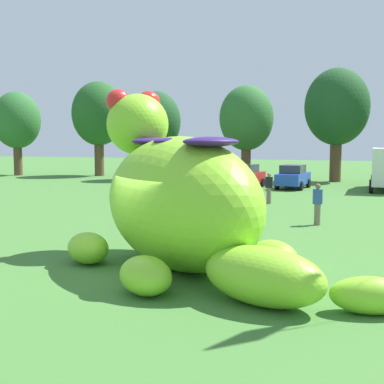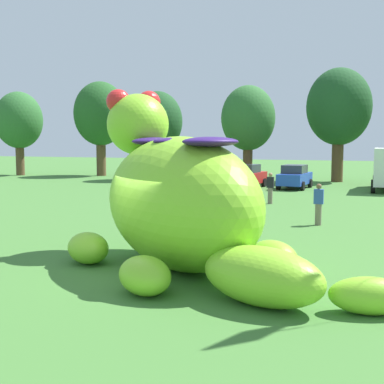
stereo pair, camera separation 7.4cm
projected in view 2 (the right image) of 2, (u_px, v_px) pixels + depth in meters
ground_plane at (148, 272)px, 13.54m from camera, size 160.00×160.00×0.00m
giant_inflatable_creature at (180, 201)px, 13.76m from camera, size 9.39×7.06×5.04m
car_orange at (156, 174)px, 40.39m from camera, size 1.95×4.10×1.72m
car_yellow at (202, 175)px, 38.89m from camera, size 2.06×4.16×1.72m
car_red at (247, 176)px, 37.51m from camera, size 2.30×4.27×1.72m
car_blue at (295, 177)px, 36.80m from camera, size 2.19×4.22×1.72m
tree_far_left at (19, 121)px, 50.68m from camera, size 4.66×4.66×8.28m
tree_left at (100, 114)px, 49.90m from camera, size 5.17×5.17×9.18m
tree_mid_left at (158, 122)px, 44.79m from camera, size 4.37×4.37×7.76m
tree_centre_left at (248, 119)px, 43.07m from camera, size 4.56×4.56×8.09m
tree_centre at (339, 108)px, 42.46m from camera, size 5.33×5.33×9.47m
spectator_near_inflatable at (270, 188)px, 27.98m from camera, size 0.38×0.26×1.71m
spectator_mid_field at (318, 205)px, 20.88m from camera, size 0.38×0.26×1.71m
spectator_by_cars at (130, 183)px, 31.68m from camera, size 0.38×0.26×1.71m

